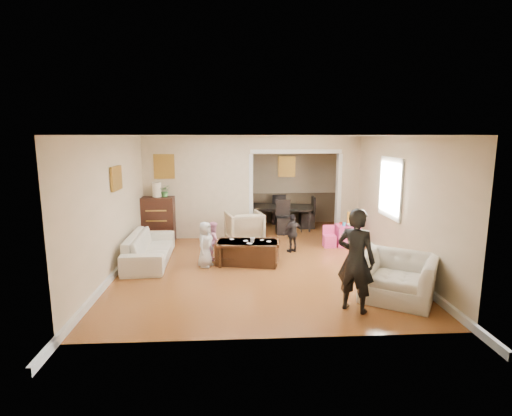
{
  "coord_description": "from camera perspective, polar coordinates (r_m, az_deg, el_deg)",
  "views": [
    {
      "loc": [
        -0.48,
        -8.21,
        2.59
      ],
      "look_at": [
        0.0,
        0.2,
        1.05
      ],
      "focal_mm": 27.63,
      "sensor_mm": 36.0,
      "label": 1
    }
  ],
  "objects": [
    {
      "name": "dresser",
      "position": [
        10.11,
        -13.97,
        -1.55
      ],
      "size": [
        0.81,
        0.46,
        1.11
      ],
      "primitive_type": "cube",
      "color": "#34170F",
      "rests_on": "ground"
    },
    {
      "name": "cereal_box",
      "position": [
        9.76,
        13.67,
        -1.44
      ],
      "size": [
        0.2,
        0.08,
        0.3
      ],
      "primitive_type": "cube",
      "rotation": [
        0.0,
        0.0,
        -0.04
      ],
      "color": "yellow",
      "rests_on": "play_table"
    },
    {
      "name": "sofa",
      "position": [
        8.53,
        -15.15,
        -5.58
      ],
      "size": [
        0.87,
        2.08,
        0.6
      ],
      "primitive_type": "imported",
      "rotation": [
        0.0,
        0.0,
        1.61
      ],
      "color": "beige",
      "rests_on": "ground"
    },
    {
      "name": "toy_block",
      "position": [
        9.73,
        12.25,
        -2.16
      ],
      "size": [
        0.09,
        0.08,
        0.05
      ],
      "primitive_type": "cube",
      "rotation": [
        0.0,
        0.0,
        0.3
      ],
      "color": "red",
      "rests_on": "play_table"
    },
    {
      "name": "framed_art_alcove",
      "position": [
        11.79,
        4.47,
        5.99
      ],
      "size": [
        0.45,
        0.03,
        0.55
      ],
      "primitive_type": "cube",
      "color": "brown"
    },
    {
      "name": "window_pane",
      "position": [
        8.5,
        18.96,
        2.78
      ],
      "size": [
        0.03,
        0.95,
        1.1
      ],
      "primitive_type": "cube",
      "color": "white",
      "rests_on": "ground"
    },
    {
      "name": "coffee_table",
      "position": [
        8.15,
        -1.24,
        -6.45
      ],
      "size": [
        1.34,
        0.87,
        0.46
      ],
      "primitive_type": "cube",
      "rotation": [
        0.0,
        0.0,
        -0.21
      ],
      "color": "#3A2212",
      "rests_on": "ground"
    },
    {
      "name": "play_bowl",
      "position": [
        9.56,
        13.61,
        -2.44
      ],
      "size": [
        0.22,
        0.22,
        0.05
      ],
      "primitive_type": "imported",
      "rotation": [
        0.0,
        0.0,
        -0.04
      ],
      "color": "silver",
      "rests_on": "play_table"
    },
    {
      "name": "partition_left",
      "position": [
        10.13,
        -8.32,
        2.93
      ],
      "size": [
        2.75,
        0.18,
        2.6
      ],
      "primitive_type": "cube",
      "color": "beige",
      "rests_on": "ground"
    },
    {
      "name": "coffee_cup",
      "position": [
        8.03,
        -0.52,
        -4.65
      ],
      "size": [
        0.12,
        0.12,
        0.09
      ],
      "primitive_type": "imported",
      "rotation": [
        0.0,
        0.0,
        -0.21
      ],
      "color": "silver",
      "rests_on": "coffee_table"
    },
    {
      "name": "play_table",
      "position": [
        9.72,
        13.06,
        -3.87
      ],
      "size": [
        0.54,
        0.54,
        0.49
      ],
      "primitive_type": "cube",
      "rotation": [
        0.0,
        0.0,
        -0.04
      ],
      "color": "#E93D8C",
      "rests_on": "ground"
    },
    {
      "name": "craft_papers",
      "position": [
        8.11,
        -0.71,
        -4.83
      ],
      "size": [
        0.87,
        0.46,
        0.0
      ],
      "color": "white",
      "rests_on": "coffee_table"
    },
    {
      "name": "cyan_cup",
      "position": [
        9.58,
        12.64,
        -2.29
      ],
      "size": [
        0.08,
        0.08,
        0.08
      ],
      "primitive_type": "cylinder",
      "color": "#28A4CB",
      "rests_on": "play_table"
    },
    {
      "name": "floor",
      "position": [
        8.62,
        0.08,
        -7.12
      ],
      "size": [
        7.0,
        7.0,
        0.0
      ],
      "primitive_type": "plane",
      "color": "#A05C29",
      "rests_on": "ground"
    },
    {
      "name": "child_kneel_b",
      "position": [
        8.4,
        -6.12,
        -4.74
      ],
      "size": [
        0.36,
        0.44,
        0.82
      ],
      "primitive_type": "imported",
      "rotation": [
        0.0,
        0.0,
        1.71
      ],
      "color": "pink",
      "rests_on": "ground"
    },
    {
      "name": "dining_table",
      "position": [
        11.23,
        3.62,
        -1.35
      ],
      "size": [
        1.94,
        1.3,
        0.63
      ],
      "primitive_type": "imported",
      "rotation": [
        0.0,
        0.0,
        -0.17
      ],
      "color": "black",
      "rests_on": "ground"
    },
    {
      "name": "partition_header",
      "position": [
        10.13,
        5.78,
        9.38
      ],
      "size": [
        2.22,
        0.18,
        0.35
      ],
      "primitive_type": "cube",
      "color": "beige",
      "rests_on": "partition_right"
    },
    {
      "name": "armchair_back",
      "position": [
        9.65,
        -1.71,
        -2.83
      ],
      "size": [
        1.01,
        1.02,
        0.78
      ],
      "primitive_type": "imported",
      "rotation": [
        0.0,
        0.0,
        3.38
      ],
      "color": "tan",
      "rests_on": "ground"
    },
    {
      "name": "table_lamp",
      "position": [
        9.99,
        -14.15,
        2.59
      ],
      "size": [
        0.22,
        0.22,
        0.36
      ],
      "primitive_type": "cylinder",
      "color": "#FAEBCC",
      "rests_on": "dresser"
    },
    {
      "name": "framed_art_sofa_wall",
      "position": [
        7.97,
        -19.56,
        4.08
      ],
      "size": [
        0.03,
        0.55,
        0.4
      ],
      "primitive_type": "cube",
      "color": "brown"
    },
    {
      "name": "child_kneel_a",
      "position": [
        7.96,
        -7.36,
        -5.23
      ],
      "size": [
        0.44,
        0.53,
        0.92
      ],
      "primitive_type": "imported",
      "rotation": [
        0.0,
        0.0,
        1.18
      ],
      "color": "silver",
      "rests_on": "ground"
    },
    {
      "name": "partition_right",
      "position": [
        10.51,
        13.1,
        3.04
      ],
      "size": [
        0.55,
        0.18,
        2.6
      ],
      "primitive_type": "cube",
      "color": "beige",
      "rests_on": "ground"
    },
    {
      "name": "framed_art_partition",
      "position": [
        10.08,
        -13.15,
        5.88
      ],
      "size": [
        0.45,
        0.03,
        0.55
      ],
      "primitive_type": "cube",
      "color": "brown",
      "rests_on": "partition_left"
    },
    {
      "name": "potted_plant",
      "position": [
        9.96,
        -13.02,
        2.43
      ],
      "size": [
        0.27,
        0.23,
        0.3
      ],
      "primitive_type": "imported",
      "color": "#3A7936",
      "rests_on": "dresser"
    },
    {
      "name": "armchair_front",
      "position": [
        6.78,
        19.86,
        -9.43
      ],
      "size": [
        1.47,
        1.43,
        0.73
      ],
      "primitive_type": "imported",
      "rotation": [
        0.0,
        0.0,
        -0.57
      ],
      "color": "beige",
      "rests_on": "ground"
    },
    {
      "name": "child_toddler",
      "position": [
        8.92,
        5.35,
        -3.65
      ],
      "size": [
        0.55,
        0.43,
        0.87
      ],
      "primitive_type": "imported",
      "rotation": [
        0.0,
        0.0,
        -2.66
      ],
      "color": "black",
      "rests_on": "ground"
    },
    {
      "name": "adult_person",
      "position": [
        6.04,
        14.24,
        -7.33
      ],
      "size": [
        0.68,
        0.65,
        1.57
      ],
      "primitive_type": "imported",
      "rotation": [
        0.0,
        0.0,
        2.48
      ],
      "color": "black",
      "rests_on": "ground"
    }
  ]
}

